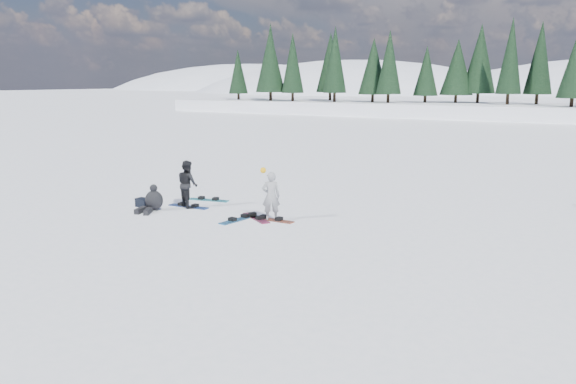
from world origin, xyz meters
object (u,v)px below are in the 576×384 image
(seated_rider, at_px, (153,201))
(snowboard_loose_a, at_px, (239,219))
(snowboard_loose_c, at_px, (208,200))
(snowboarder_woman, at_px, (271,196))
(snowboarder_man, at_px, (188,184))
(gear_bag, at_px, (143,203))
(snowboard_loose_b, at_px, (256,218))

(seated_rider, bearing_deg, snowboard_loose_a, -14.82)
(seated_rider, height_order, snowboard_loose_c, seated_rider)
(snowboarder_woman, distance_m, snowboarder_man, 3.40)
(gear_bag, bearing_deg, snowboard_loose_c, 56.19)
(seated_rider, bearing_deg, snowboard_loose_c, 53.51)
(snowboarder_woman, relative_size, seated_rider, 1.46)
(snowboarder_woman, xyz_separation_m, snowboarder_man, (-3.39, 0.18, 0.03))
(snowboarder_man, bearing_deg, seated_rider, 83.04)
(snowboarder_woman, bearing_deg, gear_bag, -26.88)
(snowboarder_woman, bearing_deg, snowboard_loose_c, -55.24)
(seated_rider, xyz_separation_m, gear_bag, (-0.70, 0.26, -0.19))
(snowboarder_man, bearing_deg, gear_bag, 55.02)
(snowboarder_woman, xyz_separation_m, gear_bag, (-4.75, -0.57, -0.62))
(snowboard_loose_c, bearing_deg, snowboard_loose_a, -46.87)
(seated_rider, xyz_separation_m, snowboard_loose_b, (3.52, 0.79, -0.32))
(snowboarder_woman, relative_size, gear_bag, 3.66)
(snowboard_loose_c, bearing_deg, snowboarder_woman, -33.06)
(snowboarder_man, relative_size, snowboard_loose_a, 1.06)
(gear_bag, height_order, snowboard_loose_b, gear_bag)
(snowboarder_woman, bearing_deg, snowboarder_man, -36.71)
(snowboarder_man, bearing_deg, snowboard_loose_c, -60.94)
(snowboarder_man, relative_size, snowboard_loose_c, 1.06)
(snowboarder_man, distance_m, snowboard_loose_a, 2.71)
(seated_rider, relative_size, gear_bag, 2.50)
(snowboarder_man, height_order, seated_rider, snowboarder_man)
(snowboarder_woman, xyz_separation_m, snowboard_loose_b, (-0.53, -0.03, -0.75))
(snowboarder_woman, bearing_deg, seated_rider, -22.20)
(snowboarder_man, bearing_deg, snowboard_loose_a, -168.16)
(snowboard_loose_a, bearing_deg, snowboarder_man, 84.46)
(snowboarder_woman, xyz_separation_m, seated_rider, (-4.05, -0.82, -0.43))
(snowboarder_man, height_order, snowboard_loose_c, snowboarder_man)
(snowboard_loose_c, relative_size, snowboard_loose_a, 1.00)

